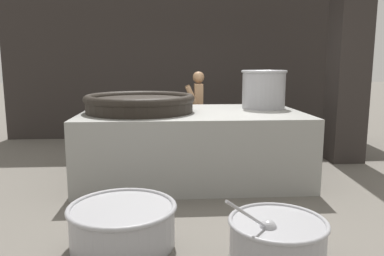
# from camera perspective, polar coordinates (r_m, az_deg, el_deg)

# --- Properties ---
(ground_plane) EXTENTS (60.00, 60.00, 0.00)m
(ground_plane) POSITION_cam_1_polar(r_m,az_deg,el_deg) (5.42, 0.00, -7.41)
(ground_plane) COLOR #666059
(back_wall) EXTENTS (7.57, 0.24, 4.09)m
(back_wall) POSITION_cam_1_polar(r_m,az_deg,el_deg) (8.29, -1.48, 12.74)
(back_wall) COLOR #2D2826
(back_wall) RESTS_ON ground_plane
(support_pillar) EXTENTS (0.53, 0.53, 4.09)m
(support_pillar) POSITION_cam_1_polar(r_m,az_deg,el_deg) (6.66, 22.99, 12.79)
(support_pillar) COLOR #2D2826
(support_pillar) RESTS_ON ground_plane
(hearth_platform) EXTENTS (3.03, 1.84, 0.95)m
(hearth_platform) POSITION_cam_1_polar(r_m,az_deg,el_deg) (5.30, 0.00, -2.52)
(hearth_platform) COLOR gray
(hearth_platform) RESTS_ON ground_plane
(giant_wok_near) EXTENTS (1.51, 1.51, 0.25)m
(giant_wok_near) POSITION_cam_1_polar(r_m,az_deg,el_deg) (5.18, -7.96, 3.86)
(giant_wok_near) COLOR black
(giant_wok_near) RESTS_ON hearth_platform
(stock_pot) EXTENTS (0.68, 0.68, 0.57)m
(stock_pot) POSITION_cam_1_polar(r_m,az_deg,el_deg) (5.68, 10.87, 5.94)
(stock_pot) COLOR #9E9EA3
(stock_pot) RESTS_ON hearth_platform
(cook) EXTENTS (0.35, 0.54, 1.47)m
(cook) POSITION_cam_1_polar(r_m,az_deg,el_deg) (6.66, 0.91, 2.79)
(cook) COLOR #9E7551
(cook) RESTS_ON ground_plane
(prep_bowl_vegetables) EXTENTS (0.92, 0.84, 0.67)m
(prep_bowl_vegetables) POSITION_cam_1_polar(r_m,az_deg,el_deg) (3.29, 12.86, -15.84)
(prep_bowl_vegetables) COLOR #9E9EA3
(prep_bowl_vegetables) RESTS_ON ground_plane
(prep_bowl_meat) EXTENTS (0.97, 0.97, 0.37)m
(prep_bowl_meat) POSITION_cam_1_polar(r_m,az_deg,el_deg) (3.48, -10.53, -13.99)
(prep_bowl_meat) COLOR #9E9EA3
(prep_bowl_meat) RESTS_ON ground_plane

